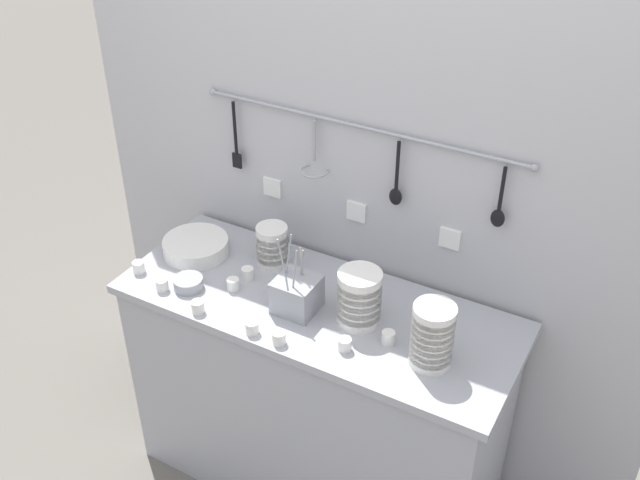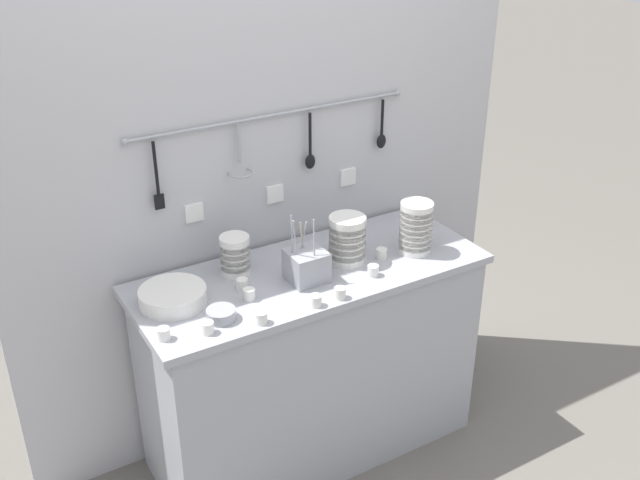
# 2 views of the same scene
# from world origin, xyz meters

# --- Properties ---
(ground_plane) EXTENTS (20.00, 20.00, 0.00)m
(ground_plane) POSITION_xyz_m (0.00, 0.00, 0.00)
(ground_plane) COLOR #666059
(counter) EXTENTS (1.35, 0.53, 0.85)m
(counter) POSITION_xyz_m (0.00, 0.00, 0.43)
(counter) COLOR #9EA0A8
(counter) RESTS_ON ground
(back_wall) EXTENTS (2.15, 0.11, 1.94)m
(back_wall) POSITION_xyz_m (0.00, 0.30, 0.97)
(back_wall) COLOR #B2B2B7
(back_wall) RESTS_ON ground
(bowl_stack_wide_centre) EXTENTS (0.13, 0.13, 0.21)m
(bowl_stack_wide_centre) POSITION_xyz_m (0.43, -0.08, 0.96)
(bowl_stack_wide_centre) COLOR silver
(bowl_stack_wide_centre) RESTS_ON counter
(bowl_stack_back_corner) EXTENTS (0.14, 0.14, 0.19)m
(bowl_stack_back_corner) POSITION_xyz_m (0.16, -0.01, 0.94)
(bowl_stack_back_corner) COLOR silver
(bowl_stack_back_corner) RESTS_ON counter
(bowl_stack_short_front) EXTENTS (0.11, 0.11, 0.15)m
(bowl_stack_short_front) POSITION_xyz_m (-0.25, 0.12, 0.93)
(bowl_stack_short_front) COLOR silver
(bowl_stack_short_front) RESTS_ON counter
(plate_stack) EXTENTS (0.23, 0.23, 0.06)m
(plate_stack) POSITION_xyz_m (-0.52, 0.04, 0.88)
(plate_stack) COLOR silver
(plate_stack) RESTS_ON counter
(steel_mixing_bowl) EXTENTS (0.10, 0.10, 0.04)m
(steel_mixing_bowl) POSITION_xyz_m (-0.42, -0.13, 0.87)
(steel_mixing_bowl) COLOR #93969E
(steel_mixing_bowl) RESTS_ON counter
(cutlery_caddy) EXTENTS (0.13, 0.13, 0.26)m
(cutlery_caddy) POSITION_xyz_m (-0.05, -0.05, 0.91)
(cutlery_caddy) COLOR #93969E
(cutlery_caddy) RESTS_ON counter
(cup_centre) EXTENTS (0.04, 0.04, 0.04)m
(cup_centre) POSITION_xyz_m (-0.01, -0.22, 0.87)
(cup_centre) COLOR silver
(cup_centre) RESTS_ON counter
(cup_edge_far) EXTENTS (0.04, 0.04, 0.04)m
(cup_edge_far) POSITION_xyz_m (0.18, -0.15, 0.87)
(cup_edge_far) COLOR silver
(cup_edge_far) RESTS_ON counter
(cup_back_left) EXTENTS (0.04, 0.04, 0.04)m
(cup_back_left) POSITION_xyz_m (0.28, -0.06, 0.87)
(cup_back_left) COLOR silver
(cup_back_left) RESTS_ON counter
(cup_back_right) EXTENTS (0.04, 0.04, 0.04)m
(cup_back_right) POSITION_xyz_m (-0.28, 0.01, 0.87)
(cup_back_right) COLOR silver
(cup_back_right) RESTS_ON counter
(cup_front_left) EXTENTS (0.04, 0.04, 0.04)m
(cup_front_left) POSITION_xyz_m (-0.32, -0.22, 0.87)
(cup_front_left) COLOR silver
(cup_front_left) RESTS_ON counter
(cup_edge_near) EXTENTS (0.04, 0.04, 0.04)m
(cup_edge_near) POSITION_xyz_m (-0.11, -0.22, 0.87)
(cup_edge_near) COLOR silver
(cup_edge_near) RESTS_ON counter
(cup_front_right) EXTENTS (0.04, 0.04, 0.04)m
(cup_front_right) POSITION_xyz_m (-0.49, -0.19, 0.87)
(cup_front_right) COLOR silver
(cup_front_right) RESTS_ON counter
(cup_mid_row) EXTENTS (0.04, 0.04, 0.04)m
(cup_mid_row) POSITION_xyz_m (-0.63, -0.15, 0.87)
(cup_mid_row) COLOR silver
(cup_mid_row) RESTS_ON counter
(cup_by_caddy) EXTENTS (0.04, 0.04, 0.04)m
(cup_by_caddy) POSITION_xyz_m (-0.29, -0.07, 0.87)
(cup_by_caddy) COLOR silver
(cup_by_caddy) RESTS_ON counter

